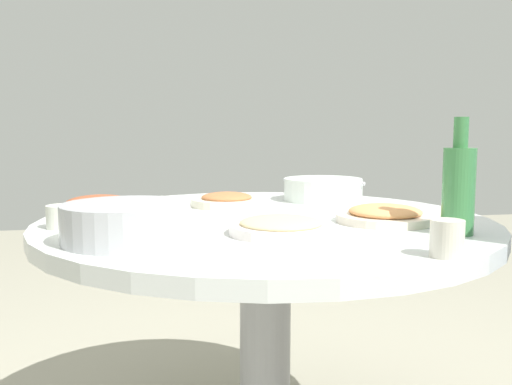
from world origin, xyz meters
TOP-DOWN VIEW (x-y plane):
  - round_dining_table at (0.00, 0.00)m, footprint 1.18×1.18m
  - rice_bowl at (-0.34, -0.24)m, footprint 0.27×0.27m
  - soup_bowl at (0.26, 0.31)m, footprint 0.25×0.25m
  - dish_noodles at (-0.01, -0.22)m, footprint 0.23×0.23m
  - dish_tofu_braise at (-0.07, 0.24)m, footprint 0.22×0.22m
  - dish_stirfry at (-0.44, 0.16)m, footprint 0.25×0.25m
  - dish_shrimp at (0.28, -0.11)m, footprint 0.25×0.25m
  - green_bottle at (0.38, -0.29)m, footprint 0.07×0.07m
  - tea_cup_near at (0.24, -0.49)m, footprint 0.06×0.06m
  - tea_cup_far at (-0.50, -0.05)m, footprint 0.08×0.08m

SIDE VIEW (x-z plane):
  - round_dining_table at x=0.00m, z-range 0.24..0.96m
  - dish_noodles at x=-0.01m, z-range 0.72..0.76m
  - dish_tofu_braise at x=-0.07m, z-range 0.72..0.76m
  - dish_shrimp at x=0.28m, z-range 0.72..0.76m
  - dish_stirfry at x=-0.44m, z-range 0.72..0.77m
  - tea_cup_far at x=-0.50m, z-range 0.72..0.78m
  - soup_bowl at x=0.26m, z-range 0.72..0.79m
  - tea_cup_near at x=0.24m, z-range 0.72..0.79m
  - rice_bowl at x=-0.34m, z-range 0.72..0.81m
  - green_bottle at x=0.38m, z-range 0.70..0.96m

